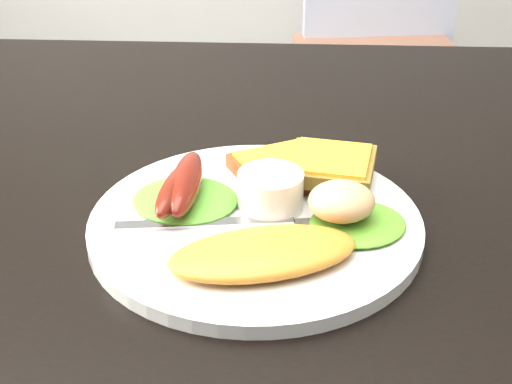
{
  "coord_description": "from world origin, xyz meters",
  "views": [
    {
      "loc": [
        0.0,
        -0.65,
        1.08
      ],
      "look_at": [
        -0.03,
        -0.11,
        0.78
      ],
      "focal_mm": 50.0,
      "sensor_mm": 36.0,
      "label": 1
    }
  ],
  "objects_px": {
    "dining_chair": "(384,66)",
    "plate": "(255,224)",
    "person": "(94,80)",
    "dining_table": "(286,183)"
  },
  "relations": [
    {
      "from": "dining_table",
      "to": "dining_chair",
      "type": "relative_size",
      "value": 2.79
    },
    {
      "from": "dining_chair",
      "to": "plate",
      "type": "relative_size",
      "value": 1.5
    },
    {
      "from": "plate",
      "to": "dining_table",
      "type": "bearing_deg",
      "value": 78.24
    },
    {
      "from": "dining_table",
      "to": "person",
      "type": "bearing_deg",
      "value": 125.43
    },
    {
      "from": "dining_table",
      "to": "dining_chair",
      "type": "xyz_separation_m",
      "value": [
        0.25,
        1.17,
        -0.28
      ]
    },
    {
      "from": "person",
      "to": "plate",
      "type": "xyz_separation_m",
      "value": [
        0.3,
        -0.58,
        0.09
      ]
    },
    {
      "from": "person",
      "to": "plate",
      "type": "bearing_deg",
      "value": 127.53
    },
    {
      "from": "dining_chair",
      "to": "person",
      "type": "height_order",
      "value": "person"
    },
    {
      "from": "dining_table",
      "to": "person",
      "type": "height_order",
      "value": "person"
    },
    {
      "from": "plate",
      "to": "person",
      "type": "bearing_deg",
      "value": 117.29
    }
  ]
}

